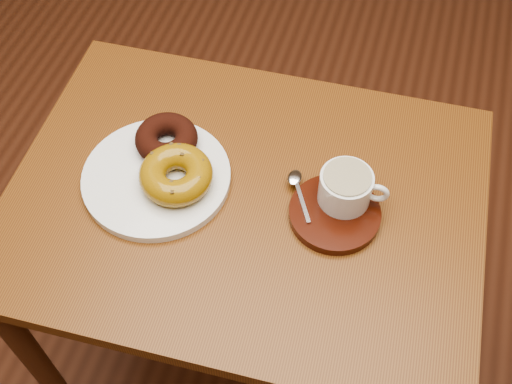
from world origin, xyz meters
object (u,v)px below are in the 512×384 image
(coffee_cup, at_px, (346,187))
(donut_plate, at_px, (157,177))
(saucer, at_px, (335,214))
(cafe_table, at_px, (246,233))

(coffee_cup, bearing_deg, donut_plate, -174.87)
(donut_plate, xyz_separation_m, saucer, (0.31, 0.01, 0.00))
(cafe_table, xyz_separation_m, donut_plate, (-0.16, -0.01, 0.13))
(cafe_table, xyz_separation_m, coffee_cup, (0.16, 0.03, 0.17))
(cafe_table, relative_size, donut_plate, 3.23)
(cafe_table, bearing_deg, donut_plate, -178.44)
(donut_plate, distance_m, coffee_cup, 0.33)
(cafe_table, bearing_deg, saucer, -1.19)
(cafe_table, height_order, donut_plate, donut_plate)
(donut_plate, height_order, saucer, same)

